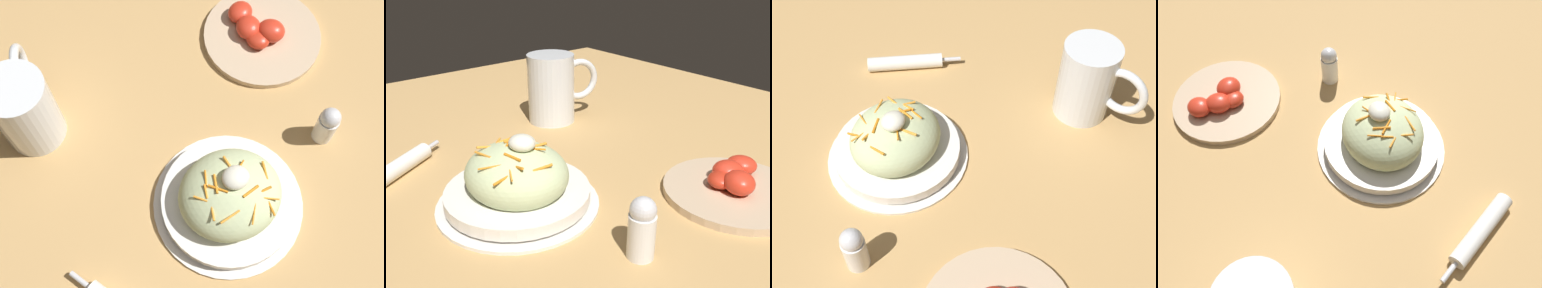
% 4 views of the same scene
% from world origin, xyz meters
% --- Properties ---
extents(ground_plane, '(1.43, 1.43, 0.00)m').
position_xyz_m(ground_plane, '(0.00, 0.00, 0.00)').
color(ground_plane, tan).
extents(salad_plate, '(0.23, 0.23, 0.11)m').
position_xyz_m(salad_plate, '(0.02, -0.06, 0.03)').
color(salad_plate, white).
rests_on(salad_plate, ground_plane).
extents(beer_mug, '(0.10, 0.15, 0.14)m').
position_xyz_m(beer_mug, '(-0.21, 0.18, 0.06)').
color(beer_mug, white).
rests_on(beer_mug, ground_plane).
extents(tomato_plate, '(0.21, 0.21, 0.05)m').
position_xyz_m(tomato_plate, '(0.20, 0.20, 0.01)').
color(tomato_plate, '#D1B28E').
rests_on(tomato_plate, ground_plane).
extents(salt_shaker, '(0.03, 0.03, 0.08)m').
position_xyz_m(salt_shaker, '(0.21, -0.01, 0.04)').
color(salt_shaker, white).
rests_on(salt_shaker, ground_plane).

